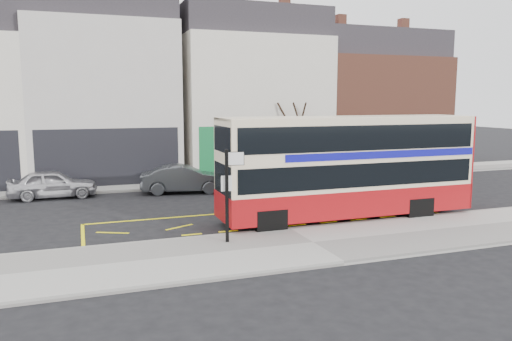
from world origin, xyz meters
name	(u,v)px	position (x,y,z in m)	size (l,w,h in m)	color
ground	(285,229)	(0.00, 0.00, 0.00)	(120.00, 120.00, 0.00)	black
pavement	(313,244)	(0.00, -2.30, 0.07)	(40.00, 4.00, 0.15)	#A5A39D
kerb	(289,230)	(0.00, -0.38, 0.07)	(40.00, 0.15, 0.15)	gray
far_pavement	(211,181)	(0.00, 11.00, 0.07)	(50.00, 3.00, 0.15)	#A5A39D
road_markings	(270,219)	(0.00, 1.60, 0.01)	(14.00, 3.40, 0.01)	#FFF20D
terrace_left	(103,89)	(-5.50, 14.99, 5.32)	(8.00, 8.01, 11.80)	beige
terrace_green_shop	(246,94)	(3.50, 14.99, 5.07)	(9.00, 8.01, 11.30)	silver
terrace_right	(365,101)	(12.50, 14.99, 4.57)	(9.00, 8.01, 10.30)	brown
double_decker_bus	(348,166)	(2.90, 0.60, 2.14)	(10.17, 2.37, 4.06)	beige
bus_stop_post	(229,187)	(-2.54, -1.34, 1.95)	(0.74, 0.19, 3.00)	black
car_silver	(53,184)	(-8.27, 9.16, 0.69)	(1.62, 4.04, 1.37)	silver
car_grey	(184,179)	(-2.04, 8.42, 0.71)	(1.50, 4.31, 1.42)	#3D4044
car_white	(361,171)	(8.39, 8.58, 0.62)	(1.74, 4.28, 1.24)	silver
street_tree_right	(290,112)	(4.97, 11.10, 3.96)	(2.69, 2.69, 5.80)	#301F15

